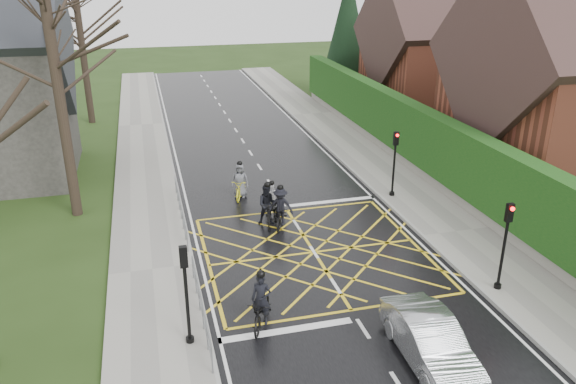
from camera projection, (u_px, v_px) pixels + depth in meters
name	position (u px, v px, depth m)	size (l,w,h in m)	color
ground	(314.00, 252.00, 21.33)	(120.00, 120.00, 0.00)	#1D3010
road	(314.00, 252.00, 21.33)	(9.00, 80.00, 0.01)	black
sidewalk_right	(456.00, 233.00, 22.71)	(3.00, 80.00, 0.15)	gray
sidewalk_left	(153.00, 271.00, 19.90)	(3.00, 80.00, 0.15)	gray
stone_wall	(425.00, 173.00, 28.40)	(0.50, 38.00, 0.70)	slate
hedge	(429.00, 140.00, 27.74)	(0.90, 38.00, 2.80)	#103A11
house_far	(441.00, 54.00, 39.28)	(9.80, 8.80, 10.30)	brown
conifer	(347.00, 33.00, 45.27)	(4.60, 4.60, 10.00)	black
tree_near	(49.00, 27.00, 21.62)	(9.24, 9.24, 11.44)	black
tree_far	(78.00, 14.00, 36.16)	(8.40, 8.40, 10.40)	black
railing_south	(201.00, 302.00, 16.81)	(0.05, 5.04, 1.03)	slate
railing_north	(180.00, 205.00, 23.53)	(0.05, 6.04, 1.03)	slate
traffic_light_ne	(394.00, 165.00, 25.66)	(0.24, 0.31, 3.21)	black
traffic_light_se	(504.00, 248.00, 18.14)	(0.24, 0.31, 3.21)	black
traffic_light_sw	(187.00, 296.00, 15.48)	(0.24, 0.31, 3.21)	black
cyclist_rear	(262.00, 307.00, 16.87)	(1.37, 1.98, 1.83)	black
cyclist_back	(268.00, 209.00, 23.37)	(0.96, 1.97, 1.91)	black
cyclist_mid	(281.00, 211.00, 23.30)	(1.31, 1.97, 1.81)	black
cyclist_front	(272.00, 204.00, 24.05)	(0.94, 1.72, 1.68)	black
cyclist_lead	(240.00, 185.00, 26.16)	(1.22, 1.94, 1.78)	yellow
car	(430.00, 341.00, 15.23)	(1.40, 4.01, 1.32)	#AAAEB1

